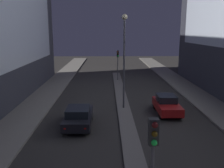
% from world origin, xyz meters
% --- Properties ---
extents(median_strip, '(1.19, 36.41, 0.14)m').
position_xyz_m(median_strip, '(0.00, 19.20, 0.07)').
color(median_strip, '#66605B').
rests_on(median_strip, ground).
extents(traffic_light_near, '(0.32, 0.42, 4.19)m').
position_xyz_m(traffic_light_near, '(0.00, 3.55, 3.22)').
color(traffic_light_near, '#4C4C51').
rests_on(traffic_light_near, median_strip).
extents(traffic_light_mid, '(0.32, 0.42, 4.19)m').
position_xyz_m(traffic_light_mid, '(0.00, 31.22, 3.22)').
color(traffic_light_mid, '#4C4C51').
rests_on(traffic_light_mid, median_strip).
extents(street_lamp, '(0.50, 0.50, 8.34)m').
position_xyz_m(street_lamp, '(0.00, 17.99, 5.66)').
color(street_lamp, '#4C4C51').
rests_on(street_lamp, median_strip).
extents(car_left_lane, '(1.94, 4.54, 1.54)m').
position_xyz_m(car_left_lane, '(-3.67, 13.87, 0.78)').
color(car_left_lane, black).
rests_on(car_left_lane, ground).
extents(car_right_lane, '(1.83, 4.24, 1.58)m').
position_xyz_m(car_right_lane, '(3.67, 16.74, 0.79)').
color(car_right_lane, maroon).
rests_on(car_right_lane, ground).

